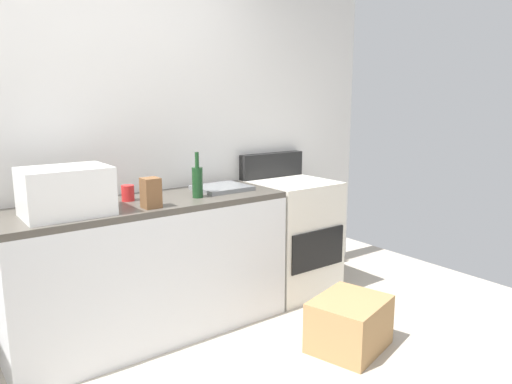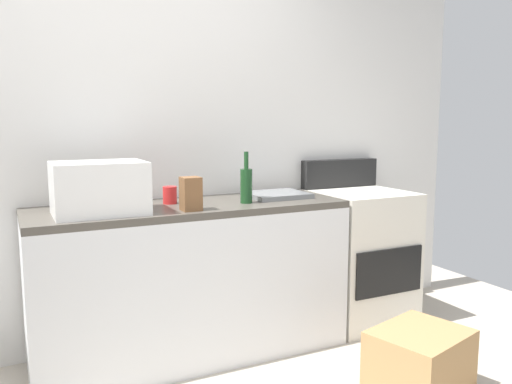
{
  "view_description": "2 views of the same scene",
  "coord_description": "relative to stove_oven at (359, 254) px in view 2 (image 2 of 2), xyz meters",
  "views": [
    {
      "loc": [
        -0.92,
        -1.58,
        1.54
      ],
      "look_at": [
        0.87,
        0.81,
        0.95
      ],
      "focal_mm": 33.43,
      "sensor_mm": 36.0,
      "label": 1
    },
    {
      "loc": [
        -0.65,
        -1.6,
        1.38
      ],
      "look_at": [
        0.55,
        0.86,
        1.0
      ],
      "focal_mm": 36.28,
      "sensor_mm": 36.0,
      "label": 2
    }
  ],
  "objects": [
    {
      "name": "microwave",
      "position": [
        -1.74,
        -0.1,
        0.57
      ],
      "size": [
        0.46,
        0.34,
        0.27
      ],
      "primitive_type": "cube",
      "color": "white",
      "rests_on": "kitchen_counter"
    },
    {
      "name": "wine_bottle",
      "position": [
        -0.91,
        -0.1,
        0.54
      ],
      "size": [
        0.07,
        0.07,
        0.3
      ],
      "color": "#193F1E",
      "rests_on": "kitchen_counter"
    },
    {
      "name": "coffee_mug",
      "position": [
        -1.32,
        0.07,
        0.48
      ],
      "size": [
        0.08,
        0.08,
        0.1
      ],
      "primitive_type": "cylinder",
      "color": "red",
      "rests_on": "kitchen_counter"
    },
    {
      "name": "kitchen_counter",
      "position": [
        -1.22,
        -0.01,
        -0.02
      ],
      "size": [
        1.8,
        0.6,
        0.9
      ],
      "color": "silver",
      "rests_on": "ground_plane"
    },
    {
      "name": "sink_basin",
      "position": [
        -0.64,
        0.02,
        0.45
      ],
      "size": [
        0.36,
        0.32,
        0.03
      ],
      "primitive_type": "cube",
      "color": "slate",
      "rests_on": "kitchen_counter"
    },
    {
      "name": "wall_back",
      "position": [
        -1.52,
        0.34,
        0.83
      ],
      "size": [
        5.0,
        0.1,
        2.6
      ],
      "primitive_type": "cube",
      "color": "silver",
      "rests_on": "ground_plane"
    },
    {
      "name": "cardboard_box_small",
      "position": [
        -0.32,
        -0.93,
        -0.31
      ],
      "size": [
        0.56,
        0.5,
        0.32
      ],
      "primitive_type": "cube",
      "rotation": [
        0.0,
        0.0,
        0.27
      ],
      "color": "#A37A4C",
      "rests_on": "ground_plane"
    },
    {
      "name": "knife_block",
      "position": [
        -1.28,
        -0.2,
        0.52
      ],
      "size": [
        0.1,
        0.1,
        0.18
      ],
      "primitive_type": "cube",
      "color": "brown",
      "rests_on": "kitchen_counter"
    },
    {
      "name": "stove_oven",
      "position": [
        0.0,
        0.0,
        0.0
      ],
      "size": [
        0.6,
        0.61,
        1.1
      ],
      "color": "silver",
      "rests_on": "ground_plane"
    }
  ]
}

